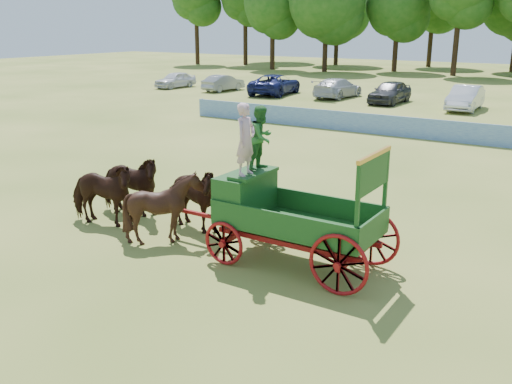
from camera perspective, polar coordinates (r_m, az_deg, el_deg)
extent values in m
plane|color=#A79D4B|center=(14.65, -5.83, -6.15)|extent=(160.00, 160.00, 0.00)
imported|color=#33160E|center=(16.87, -15.24, -0.17)|extent=(2.44, 1.52, 1.91)
imported|color=#33160E|center=(17.59, -12.62, 0.70)|extent=(2.41, 1.43, 1.91)
imported|color=#33160E|center=(15.23, -9.12, -1.56)|extent=(1.77, 1.58, 1.91)
imported|color=#33160E|center=(16.03, -6.52, -0.55)|extent=(2.38, 1.34, 1.91)
cube|color=#9B100F|center=(14.47, -1.04, -3.80)|extent=(0.12, 2.00, 0.12)
cube|color=#9B100F|center=(13.16, 9.96, -6.19)|extent=(0.12, 2.00, 0.12)
cube|color=#9B100F|center=(13.26, 3.06, -5.22)|extent=(3.80, 0.10, 0.12)
cube|color=#9B100F|center=(14.17, 5.26, -3.82)|extent=(3.80, 0.10, 0.12)
cube|color=#9B100F|center=(14.91, -3.93, -2.61)|extent=(2.80, 0.09, 0.09)
cube|color=#1A4F1D|center=(13.61, 4.22, -3.40)|extent=(3.80, 1.80, 0.10)
cube|color=#1A4F1D|center=(12.79, 2.36, -3.27)|extent=(3.80, 0.06, 0.55)
cube|color=#1A4F1D|center=(14.26, 5.94, -1.24)|extent=(3.80, 0.06, 0.55)
cube|color=#1A4F1D|center=(12.78, 11.68, -3.62)|extent=(0.06, 1.80, 0.55)
cube|color=#1A4F1D|center=(14.17, -1.06, -0.20)|extent=(0.85, 1.70, 1.05)
cube|color=#1A4F1D|center=(13.89, -0.22, 1.89)|extent=(0.55, 1.50, 0.08)
cube|color=#1A4F1D|center=(14.44, -2.32, -0.73)|extent=(0.10, 1.60, 0.65)
cube|color=#1A4F1D|center=(14.43, -1.71, -1.98)|extent=(0.55, 1.60, 0.06)
cube|color=#1A4F1D|center=(11.89, 10.10, -1.75)|extent=(0.08, 0.08, 1.80)
cube|color=#1A4F1D|center=(13.33, 12.78, 0.09)|extent=(0.08, 0.08, 1.80)
cube|color=#1A4F1D|center=(12.44, 11.67, 1.86)|extent=(0.07, 1.75, 0.75)
cube|color=#C58633|center=(12.35, 11.78, 3.66)|extent=(0.08, 1.80, 0.09)
cube|color=#C58633|center=(12.46, 11.50, 1.89)|extent=(0.02, 1.30, 0.12)
torus|color=#9B100F|center=(13.76, -3.24, -5.15)|extent=(1.09, 0.09, 1.09)
torus|color=#9B100F|center=(15.24, 0.94, -2.94)|extent=(1.09, 0.09, 1.09)
torus|color=#9B100F|center=(12.32, 8.24, -7.23)|extent=(1.39, 0.09, 1.39)
torus|color=#9B100F|center=(13.95, 11.51, -4.51)|extent=(1.39, 0.09, 1.39)
imported|color=#CB9BA9|center=(13.40, -1.04, 5.28)|extent=(0.41, 0.62, 1.71)
imported|color=#276828|center=(13.99, 0.56, 5.47)|extent=(0.59, 0.76, 1.57)
cube|color=#1E4EA7|center=(30.50, 14.09, 6.38)|extent=(26.00, 0.08, 1.05)
imported|color=silver|center=(53.27, -8.07, 11.05)|extent=(2.00, 4.32, 1.43)
imported|color=gray|center=(50.27, -3.28, 10.84)|extent=(1.87, 4.30, 1.38)
imported|color=navy|center=(47.63, 1.93, 10.71)|extent=(3.52, 6.24, 1.65)
imported|color=silver|center=(45.93, 8.18, 10.26)|extent=(2.44, 5.38, 1.53)
imported|color=#333338|center=(43.34, 13.25, 9.71)|extent=(2.04, 4.87, 1.65)
imported|color=silver|center=(41.28, 20.21, 8.81)|extent=(1.92, 5.01, 1.63)
cylinder|color=#382314|center=(84.68, -5.91, 14.46)|extent=(0.60, 0.60, 5.46)
cylinder|color=#382314|center=(82.79, -1.06, 14.46)|extent=(0.60, 0.60, 5.37)
cylinder|color=#382314|center=(74.34, 1.64, 13.83)|extent=(0.60, 0.60, 4.35)
sphere|color=#174B14|center=(74.30, 1.68, 18.34)|extent=(7.16, 7.16, 7.16)
cylinder|color=#382314|center=(71.09, 6.91, 13.64)|extent=(0.60, 0.60, 4.45)
sphere|color=#174B14|center=(71.06, 7.08, 18.45)|extent=(8.99, 8.99, 8.99)
cylinder|color=#382314|center=(72.96, 13.74, 13.32)|extent=(0.60, 0.60, 4.30)
sphere|color=#174B14|center=(72.91, 14.06, 17.84)|extent=(7.66, 7.66, 7.66)
cylinder|color=#382314|center=(68.80, 19.29, 13.13)|extent=(0.60, 0.60, 5.31)
cylinder|color=#382314|center=(90.31, 1.67, 14.85)|extent=(0.60, 0.60, 6.07)
cylinder|color=#382314|center=(83.24, 8.02, 14.10)|extent=(0.60, 0.60, 4.73)
sphere|color=#174B14|center=(83.23, 8.21, 18.47)|extent=(9.27, 9.27, 9.27)
cylinder|color=#382314|center=(82.12, 16.99, 13.64)|extent=(0.60, 0.60, 5.04)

